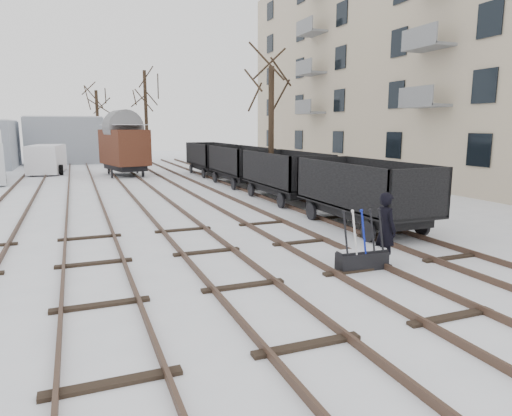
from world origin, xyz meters
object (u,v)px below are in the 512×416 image
Objects in this scene: worker at (386,229)px; freight_wagon_a at (363,203)px; box_van_wagon at (124,146)px; ground_frame at (362,258)px; panel_van at (47,159)px.

freight_wagon_a is (2.07, 3.98, -0.06)m from worker.
worker is at bearing -93.87° from box_van_wagon.
box_van_wagon is (-3.83, 25.21, 1.19)m from worker.
box_van_wagon reaches higher than worker.
ground_frame is 30.04m from panel_van.
box_van_wagon is 6.48m from panel_van.
panel_van is (-5.35, 3.51, -1.02)m from box_van_wagon.
worker is 0.37× the size of panel_van.
ground_frame is at bearing -124.61° from freight_wagon_a.
worker is at bearing -64.59° from panel_van.
ground_frame is at bearing 98.14° from worker.
worker reaches higher than ground_frame.
freight_wagon_a is (2.82, 4.08, 0.60)m from ground_frame.
panel_van is (-11.24, 24.74, 0.23)m from freight_wagon_a.
box_van_wagon is at bearing 105.52° from freight_wagon_a.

